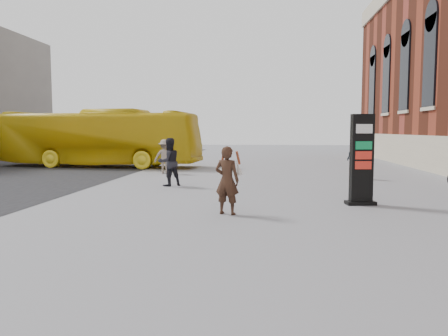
# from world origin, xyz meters

# --- Properties ---
(ground) EXTENTS (100.00, 100.00, 0.00)m
(ground) POSITION_xyz_m (0.00, 0.00, 0.00)
(ground) COLOR #9E9EA3
(info_pylon) EXTENTS (0.85, 0.51, 2.52)m
(info_pylon) POSITION_xyz_m (3.97, 1.26, 1.26)
(info_pylon) COLOR black
(info_pylon) RESTS_ON ground
(woman) EXTENTS (0.75, 0.71, 1.69)m
(woman) POSITION_xyz_m (0.38, -0.48, 0.86)
(woman) COLOR #352215
(woman) RESTS_ON ground
(bus) EXTENTS (11.70, 3.57, 3.21)m
(bus) POSITION_xyz_m (-8.13, 12.81, 1.61)
(bus) COLOR yellow
(bus) RESTS_ON road
(pedestrian_a) EXTENTS (1.10, 1.07, 1.78)m
(pedestrian_a) POSITION_xyz_m (-2.25, 4.75, 0.89)
(pedestrian_a) COLOR black
(pedestrian_a) RESTS_ON ground
(pedestrian_b) EXTENTS (1.08, 0.66, 1.63)m
(pedestrian_b) POSITION_xyz_m (-3.49, 9.32, 0.81)
(pedestrian_b) COLOR gray
(pedestrian_b) RESTS_ON ground
(pedestrian_c) EXTENTS (0.82, 1.02, 1.62)m
(pedestrian_c) POSITION_xyz_m (5.11, 7.87, 0.81)
(pedestrian_c) COLOR #263645
(pedestrian_c) RESTS_ON ground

